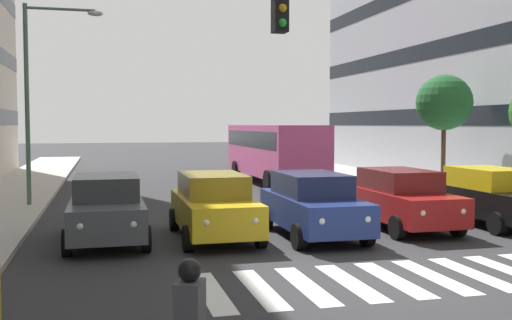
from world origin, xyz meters
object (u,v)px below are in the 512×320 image
object	(u,v)px
bus_behind_traffic	(273,147)
street_tree_2	(444,103)
car_1	(401,198)
traffic_light_gantry	(85,80)
car_0	(492,196)
car_2	(313,204)
street_lamp_right	(40,83)
car_4	(107,208)
car_3	(214,205)

from	to	relation	value
bus_behind_traffic	street_tree_2	size ratio (longest dim) A/B	2.07
car_1	traffic_light_gantry	xyz separation A→B (m)	(8.63, 6.02, 2.85)
car_0	car_2	bearing A→B (deg)	4.50
street_lamp_right	street_tree_2	world-z (taller)	street_lamp_right
car_2	bus_behind_traffic	bearing A→B (deg)	-101.65
street_tree_2	street_lamp_right	bearing A→B (deg)	2.09
traffic_light_gantry	street_tree_2	xyz separation A→B (m)	(-14.76, -13.75, 0.25)
bus_behind_traffic	street_tree_2	xyz separation A→B (m)	(-6.13, 5.87, 2.12)
car_2	car_4	world-z (taller)	same
car_3	car_4	size ratio (longest dim) A/B	1.00
car_3	car_0	bearing A→B (deg)	-179.83
car_2	street_lamp_right	distance (m)	11.44
car_0	car_2	distance (m)	5.89
car_0	bus_behind_traffic	world-z (taller)	bus_behind_traffic
car_0	traffic_light_gantry	distance (m)	13.31
car_0	car_3	size ratio (longest dim) A/B	1.00
car_4	street_tree_2	distance (m)	16.64
car_2	traffic_light_gantry	world-z (taller)	traffic_light_gantry
car_4	car_0	bearing A→B (deg)	179.12
car_3	street_lamp_right	world-z (taller)	street_lamp_right
car_0	street_lamp_right	size ratio (longest dim) A/B	0.62
car_1	car_4	bearing A→B (deg)	-0.51
car_1	street_tree_2	distance (m)	10.34
car_0	car_3	bearing A→B (deg)	0.17
car_3	car_4	xyz separation A→B (m)	(2.77, -0.20, 0.00)
car_3	car_4	bearing A→B (deg)	-4.10
car_0	car_3	distance (m)	8.50
bus_behind_traffic	car_4	bearing A→B (deg)	58.42
bus_behind_traffic	traffic_light_gantry	size ratio (longest dim) A/B	1.91
street_tree_2	bus_behind_traffic	bearing A→B (deg)	-43.75
traffic_light_gantry	street_lamp_right	xyz separation A→B (m)	(1.94, -13.14, 0.79)
car_0	car_1	bearing A→B (deg)	-1.94
traffic_light_gantry	street_lamp_right	distance (m)	13.31
car_4	street_lamp_right	world-z (taller)	street_lamp_right
car_2	car_4	size ratio (longest dim) A/B	1.00
car_2	traffic_light_gantry	distance (m)	8.40
street_lamp_right	car_4	bearing A→B (deg)	107.71
car_2	bus_behind_traffic	size ratio (longest dim) A/B	0.42
car_4	street_lamp_right	xyz separation A→B (m)	(2.25, -7.05, 3.64)
car_4	bus_behind_traffic	size ratio (longest dim) A/B	0.42
car_1	bus_behind_traffic	bearing A→B (deg)	-90.00
street_tree_2	car_4	bearing A→B (deg)	27.93
car_4	street_tree_2	world-z (taller)	street_tree_2
car_1	car_4	world-z (taller)	same
car_4	bus_behind_traffic	bearing A→B (deg)	-121.58
street_lamp_right	traffic_light_gantry	bearing A→B (deg)	98.38
car_3	street_lamp_right	bearing A→B (deg)	-55.30
car_1	traffic_light_gantry	distance (m)	10.90
car_0	traffic_light_gantry	xyz separation A→B (m)	(11.58, 5.92, 2.85)
car_1	car_2	size ratio (longest dim) A/B	1.00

